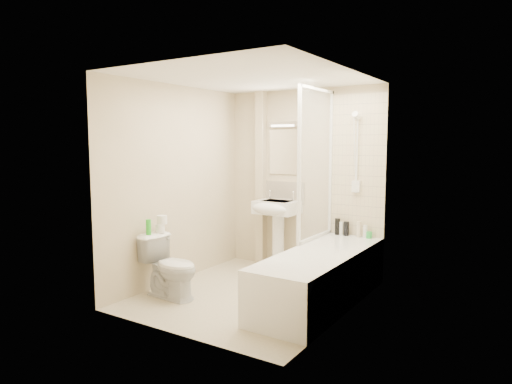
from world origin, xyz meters
The scene contains 25 objects.
floor centered at (0.00, 0.00, 0.00)m, with size 2.50×2.50×0.00m, color beige.
wall_back centered at (0.00, 1.25, 1.20)m, with size 2.20×0.02×2.40m, color beige.
wall_left centered at (-1.10, 0.00, 1.20)m, with size 0.02×2.50×2.40m, color beige.
wall_right centered at (1.10, 0.00, 1.20)m, with size 0.02×2.50×2.40m, color beige.
ceiling centered at (0.00, 0.00, 2.40)m, with size 2.20×2.50×0.02m, color white.
tile_back centered at (0.75, 1.24, 1.42)m, with size 0.70×0.01×1.75m, color beige.
tile_right centered at (1.09, 0.20, 1.42)m, with size 0.01×2.10×1.75m, color beige.
pipe_boxing centered at (-0.62, 1.19, 1.20)m, with size 0.12×0.12×2.40m, color beige.
splashback centered at (-0.28, 1.24, 1.03)m, with size 0.60×0.01×0.30m, color beige.
mirror centered at (-0.28, 1.24, 1.58)m, with size 0.46×0.01×0.60m, color white.
strip_light centered at (-0.28, 1.22, 1.95)m, with size 0.42×0.07×0.07m, color silver.
bathtub centered at (0.75, 0.20, 0.29)m, with size 0.70×2.10×0.55m.
shower_screen centered at (0.40, 0.80, 1.45)m, with size 0.04×0.92×1.80m.
shower_fixture centered at (0.75, 1.19, 1.55)m, with size 0.10×0.16×0.99m.
pedestal_sink centered at (-0.28, 1.01, 0.75)m, with size 0.55×0.50×1.07m.
bottle_black_a centered at (0.54, 1.16, 0.65)m, with size 0.06×0.06×0.21m, color black.
bottle_white_a centered at (0.59, 1.16, 0.63)m, with size 0.05×0.05×0.17m, color silver.
bottle_black_b centered at (0.65, 1.16, 0.64)m, with size 0.07×0.07×0.18m, color black.
bottle_cream centered at (0.81, 1.16, 0.65)m, with size 0.05×0.05×0.19m, color beige.
bottle_white_b centered at (0.90, 1.16, 0.63)m, with size 0.05×0.05×0.16m, color white.
bottle_green centered at (0.95, 1.16, 0.59)m, with size 0.07×0.07×0.08m, color green.
toilet centered at (-0.72, -0.54, 0.35)m, with size 0.70×0.42×0.69m, color white.
toilet_roll_lower centered at (-0.94, -0.46, 0.74)m, with size 0.10×0.10×0.10m, color white.
toilet_roll_upper centered at (-0.94, -0.43, 0.84)m, with size 0.12×0.12×0.10m, color white.
green_bottle centered at (-0.96, -0.62, 0.78)m, with size 0.06×0.06×0.17m, color green.
Camera 1 is at (2.71, -4.17, 1.71)m, focal length 32.00 mm.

